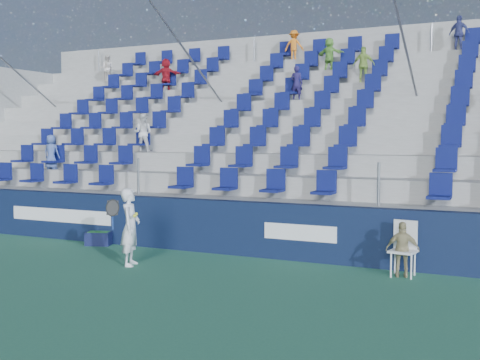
# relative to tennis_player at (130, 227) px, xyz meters

# --- Properties ---
(ground) EXTENTS (70.00, 70.00, 0.00)m
(ground) POSITION_rel_tennis_player_xyz_m (1.50, -1.17, -0.80)
(ground) COLOR #317354
(ground) RESTS_ON ground
(sponsor_wall) EXTENTS (24.00, 0.32, 1.20)m
(sponsor_wall) POSITION_rel_tennis_player_xyz_m (1.50, 1.98, -0.20)
(sponsor_wall) COLOR #0F1A38
(sponsor_wall) RESTS_ON ground
(grandstand) EXTENTS (24.00, 8.17, 6.63)m
(grandstand) POSITION_rel_tennis_player_xyz_m (1.50, 7.08, 1.34)
(grandstand) COLOR #A7A7A2
(grandstand) RESTS_ON ground
(tennis_player) EXTENTS (0.69, 0.67, 1.59)m
(tennis_player) POSITION_rel_tennis_player_xyz_m (0.00, 0.00, 0.00)
(tennis_player) COLOR white
(tennis_player) RESTS_ON ground
(line_judge_chair) EXTENTS (0.52, 0.54, 1.04)m
(line_judge_chair) POSITION_rel_tennis_player_xyz_m (5.21, 1.49, -0.20)
(line_judge_chair) COLOR white
(line_judge_chair) RESTS_ON ground
(line_judge) EXTENTS (0.65, 0.38, 1.04)m
(line_judge) POSITION_rel_tennis_player_xyz_m (5.21, 1.33, -0.27)
(line_judge) COLOR tan
(line_judge) RESTS_ON ground
(ball_bin) EXTENTS (0.69, 0.57, 0.33)m
(ball_bin) POSITION_rel_tennis_player_xyz_m (-2.08, 1.58, -0.61)
(ball_bin) COLOR #10153B
(ball_bin) RESTS_ON ground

